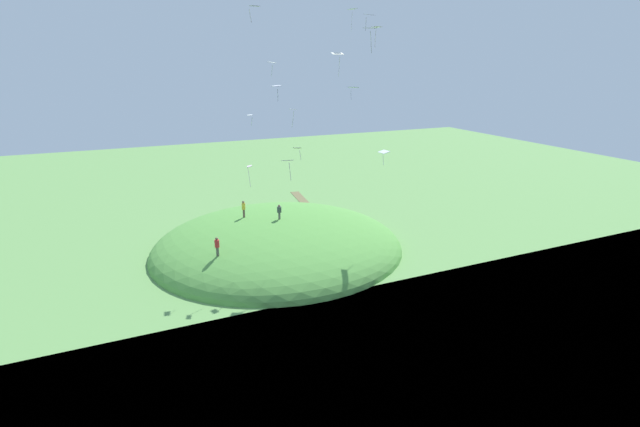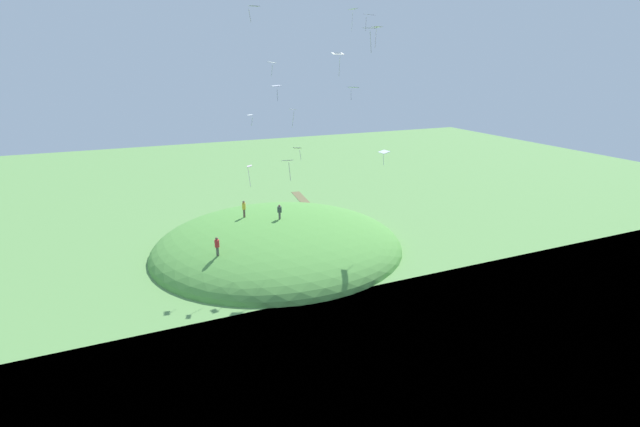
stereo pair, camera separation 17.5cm
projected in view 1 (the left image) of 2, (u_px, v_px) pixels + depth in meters
The scene contains 21 objects.
ground_plane at pixel (318, 269), 44.12m from camera, with size 160.00×160.00×0.00m, color #64974F.
grass_hill at pixel (278, 248), 49.20m from camera, with size 25.50×26.70×6.97m, color #579B42.
dirt_path at pixel (303, 201), 66.10m from camera, with size 10.32×1.28×0.04m, color brown.
person_walking_path at pixel (279, 210), 47.23m from camera, with size 0.64×0.64×1.57m.
person_on_hilltop at pixel (244, 207), 48.19m from camera, with size 0.37×0.37×1.81m.
person_near_shore at pixel (217, 244), 40.56m from camera, with size 0.58×0.58×1.78m.
kite_0 at pixel (250, 116), 41.63m from camera, with size 0.72×0.54×1.00m.
kite_1 at pixel (353, 88), 39.42m from camera, with size 1.14×1.12×1.12m.
kite_2 at pixel (370, 30), 31.43m from camera, with size 0.64×0.87×1.68m.
kite_3 at pixel (254, 7), 29.34m from camera, with size 0.53×0.69×1.02m.
kite_5 at pixel (297, 149), 40.50m from camera, with size 0.77×0.87×1.17m.
kite_6 at pixel (272, 63), 37.04m from camera, with size 1.01×0.95×1.14m.
kite_7 at pixel (293, 111), 42.13m from camera, with size 0.73×0.59×1.69m.
kite_8 at pixel (338, 55), 43.06m from camera, with size 0.86×1.19×2.20m.
kite_9 at pixel (384, 152), 43.17m from camera, with size 1.08×0.78×1.44m.
kite_10 at pixel (277, 87), 30.78m from camera, with size 0.81×0.57×1.06m.
kite_11 at pixel (377, 28), 42.86m from camera, with size 1.10×1.23×1.90m.
kite_12 at pixel (249, 169), 39.69m from camera, with size 0.69×0.56×1.89m.
kite_13 at pixel (288, 162), 33.42m from camera, with size 0.70×0.92×1.70m.
kite_14 at pixel (369, 15), 36.84m from camera, with size 0.83×0.99×1.31m.
kite_15 at pixel (353, 10), 44.96m from camera, with size 1.08×0.80×2.13m.
Camera 1 is at (-36.94, 16.04, 18.81)m, focal length 25.64 mm.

